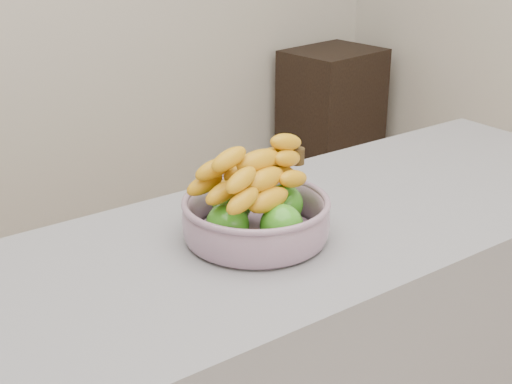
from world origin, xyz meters
TOP-DOWN VIEW (x-y plane):
  - cabinet at (1.65, 1.78)m, footprint 0.50×0.42m
  - fruit_bowl at (-0.00, 0.17)m, footprint 0.29×0.29m

SIDE VIEW (x-z plane):
  - cabinet at x=1.65m, z-range 0.00..0.82m
  - fruit_bowl at x=0.00m, z-range 0.87..1.05m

